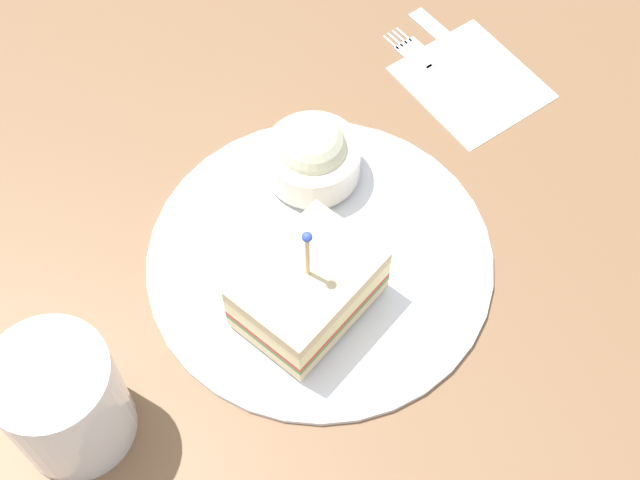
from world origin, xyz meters
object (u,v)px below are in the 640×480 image
object	(u,v)px
napkin	(472,82)
fork	(426,63)
knife	(458,48)
coleslaw_bowl	(313,155)
sandwich_half_center	(308,289)
drink_glass	(65,403)
plate	(320,257)

from	to	relation	value
napkin	fork	bearing A→B (deg)	-96.04
knife	fork	bearing A→B (deg)	-35.74
fork	napkin	bearing A→B (deg)	83.96
coleslaw_bowl	napkin	world-z (taller)	coleslaw_bowl
sandwich_half_center	knife	size ratio (longest dim) A/B	0.95
coleslaw_bowl	knife	world-z (taller)	coleslaw_bowl
drink_glass	napkin	bearing A→B (deg)	158.55
plate	drink_glass	world-z (taller)	drink_glass
drink_glass	fork	distance (cm)	41.08
plate	coleslaw_bowl	world-z (taller)	coleslaw_bowl
napkin	sandwich_half_center	bearing A→B (deg)	-10.02
fork	coleslaw_bowl	bearing A→B (deg)	-16.90
sandwich_half_center	coleslaw_bowl	bearing A→B (deg)	-158.91
coleslaw_bowl	napkin	distance (cm)	16.82
fork	plate	bearing A→B (deg)	-2.81
drink_glass	fork	xyz separation A→B (cm)	(-39.35, 11.07, -4.07)
sandwich_half_center	napkin	world-z (taller)	sandwich_half_center
drink_glass	plate	bearing A→B (deg)	150.89
drink_glass	fork	bearing A→B (deg)	164.29
coleslaw_bowl	napkin	bearing A→B (deg)	148.54
drink_glass	knife	world-z (taller)	drink_glass
plate	napkin	world-z (taller)	plate
sandwich_half_center	knife	distance (cm)	28.55
napkin	knife	world-z (taller)	knife
fork	knife	xyz separation A→B (cm)	(-2.76, 1.99, 0.00)
coleslaw_bowl	fork	size ratio (longest dim) A/B	0.65
drink_glass	fork	world-z (taller)	drink_glass
fork	knife	size ratio (longest dim) A/B	0.96
sandwich_half_center	coleslaw_bowl	xyz separation A→B (cm)	(-10.95, -4.22, -0.34)
napkin	fork	world-z (taller)	fork
sandwich_half_center	drink_glass	world-z (taller)	sandwich_half_center
plate	knife	distance (cm)	24.32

